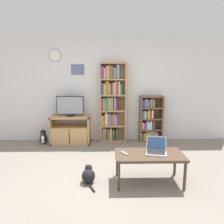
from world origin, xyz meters
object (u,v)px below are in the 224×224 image
at_px(tv_stand, 71,130).
at_px(television, 70,106).
at_px(coffee_table, 149,157).
at_px(remote_near_laptop, 124,153).
at_px(cat, 88,175).
at_px(laptop, 156,149).
at_px(penguin_figurine, 43,138).
at_px(bookshelf_short, 150,120).
at_px(bookshelf_tall, 111,103).

distance_m(tv_stand, television, 0.58).
bearing_deg(tv_stand, coffee_table, -51.62).
relative_size(remote_near_laptop, cat, 0.37).
relative_size(tv_stand, remote_near_laptop, 5.75).
relative_size(laptop, penguin_figurine, 1.03).
bearing_deg(coffee_table, bookshelf_short, 79.03).
height_order(remote_near_laptop, penguin_figurine, remote_near_laptop).
height_order(coffee_table, remote_near_laptop, remote_near_laptop).
distance_m(bookshelf_tall, cat, 2.27).
height_order(tv_stand, laptop, laptop).
distance_m(television, cat, 2.17).
height_order(tv_stand, bookshelf_tall, bookshelf_tall).
xyz_separation_m(tv_stand, cat, (0.59, -1.92, -0.22)).
distance_m(bookshelf_short, cat, 2.50).
height_order(laptop, cat, laptop).
bearing_deg(bookshelf_tall, television, -172.37).
distance_m(coffee_table, laptop, 0.16).
xyz_separation_m(laptop, remote_near_laptop, (-0.50, -0.03, -0.05)).
bearing_deg(television, laptop, -49.46).
height_order(television, coffee_table, television).
bearing_deg(tv_stand, television, 62.44).
bearing_deg(penguin_figurine, bookshelf_tall, 7.12).
bearing_deg(laptop, penguin_figurine, 152.60).
height_order(tv_stand, remote_near_laptop, tv_stand).
bearing_deg(bookshelf_short, tv_stand, -175.79).
xyz_separation_m(coffee_table, laptop, (0.11, 0.04, 0.11)).
relative_size(television, remote_near_laptop, 3.99).
distance_m(coffee_table, remote_near_laptop, 0.39).
xyz_separation_m(television, laptop, (1.65, -1.92, -0.38)).
bearing_deg(bookshelf_short, bookshelf_tall, 179.78).
distance_m(laptop, remote_near_laptop, 0.50).
height_order(coffee_table, penguin_figurine, coffee_table).
relative_size(bookshelf_tall, cat, 4.44).
bearing_deg(cat, remote_near_laptop, -4.25).
relative_size(bookshelf_tall, remote_near_laptop, 11.99).
bearing_deg(tv_stand, bookshelf_short, 4.21).
bearing_deg(television, bookshelf_tall, 7.63).
bearing_deg(television, remote_near_laptop, -59.65).
relative_size(television, coffee_table, 0.61).
bearing_deg(coffee_table, tv_stand, 128.38).
bearing_deg(cat, penguin_figurine, 121.56).
xyz_separation_m(bookshelf_short, cat, (-1.36, -2.06, -0.42)).
bearing_deg(tv_stand, remote_near_laptop, -59.30).
xyz_separation_m(coffee_table, penguin_figurine, (-2.19, 1.89, -0.26)).
height_order(coffee_table, cat, coffee_table).
bearing_deg(bookshelf_short, penguin_figurine, -175.55).
bearing_deg(coffee_table, bookshelf_tall, 104.61).
bearing_deg(cat, bookshelf_tall, 76.82).
relative_size(television, bookshelf_short, 0.57).
bearing_deg(penguin_figurine, cat, -56.37).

